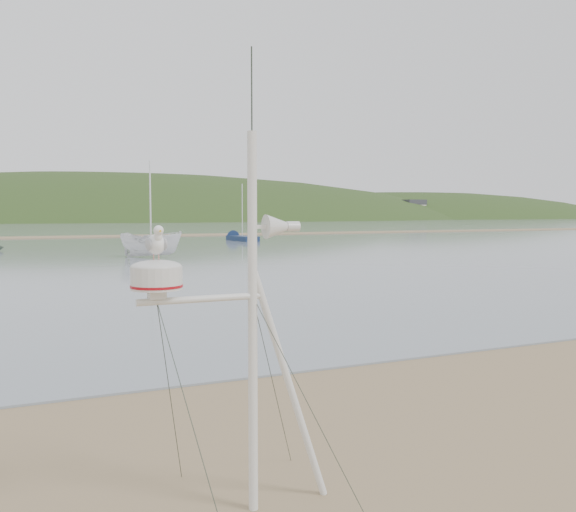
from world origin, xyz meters
name	(u,v)px	position (x,y,z in m)	size (l,w,h in m)	color
water	(16,227)	(0.00, 132.00, 0.02)	(560.00, 256.00, 0.04)	slate
sandbar	(20,238)	(0.00, 70.00, 0.07)	(560.00, 7.00, 0.07)	olive
hill_ridge	(70,273)	(18.52, 235.00, -19.70)	(620.00, 180.00, 80.00)	#223716
far_cottages	(25,209)	(3.00, 196.00, 4.00)	(294.40, 6.30, 8.00)	white
mast_rig	(249,404)	(1.35, -0.54, 1.11)	(2.03, 2.17, 4.59)	silver
boat_white	(151,223)	(7.49, 33.84, 2.28)	(1.69, 1.73, 4.49)	white
sailboat_blue_far	(236,238)	(20.76, 54.82, 0.30)	(2.16, 6.54, 6.40)	#15264A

